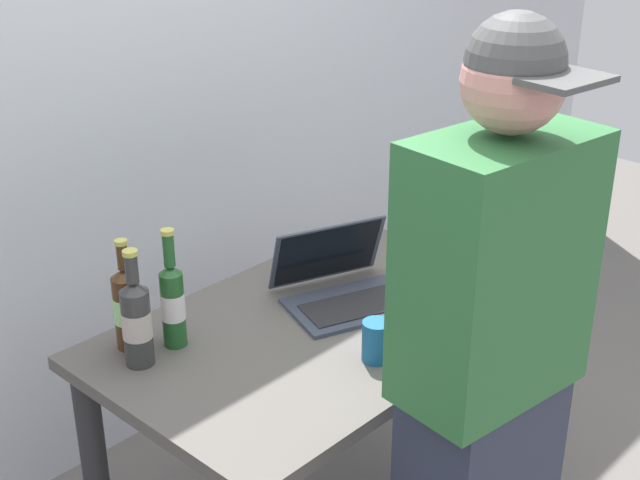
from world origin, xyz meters
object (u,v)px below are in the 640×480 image
(beer_bottle_dark, at_px, (173,302))
(person_figure, at_px, (485,390))
(beer_bottle_green, at_px, (137,320))
(beer_bottle_amber, at_px, (127,306))
(coffee_mug, at_px, (377,340))
(laptop, at_px, (343,285))

(beer_bottle_dark, distance_m, person_figure, 0.83)
(beer_bottle_green, height_order, beer_bottle_amber, beer_bottle_green)
(beer_bottle_green, relative_size, beer_bottle_amber, 1.03)
(beer_bottle_amber, bearing_deg, coffee_mug, -52.39)
(beer_bottle_amber, relative_size, coffee_mug, 2.73)
(laptop, distance_m, person_figure, 0.68)
(beer_bottle_green, xyz_separation_m, person_figure, (0.37, -0.78, -0.03))
(person_figure, bearing_deg, beer_bottle_dark, 107.72)
(beer_bottle_amber, xyz_separation_m, beer_bottle_dark, (0.09, -0.08, 0.01))
(person_figure, bearing_deg, laptop, 69.62)
(laptop, xyz_separation_m, coffee_mug, (-0.18, -0.28, 0.01))
(laptop, bearing_deg, beer_bottle_dark, 162.54)
(beer_bottle_green, height_order, coffee_mug, beer_bottle_green)
(beer_bottle_green, relative_size, coffee_mug, 2.81)
(beer_bottle_amber, distance_m, beer_bottle_dark, 0.12)
(beer_bottle_dark, relative_size, person_figure, 0.20)
(beer_bottle_green, height_order, beer_bottle_dark, beer_bottle_dark)
(beer_bottle_dark, xyz_separation_m, coffee_mug, (0.31, -0.43, -0.07))
(coffee_mug, bearing_deg, beer_bottle_green, 134.98)
(beer_bottle_dark, bearing_deg, coffee_mug, -54.77)
(beer_bottle_dark, bearing_deg, beer_bottle_green, -176.29)
(coffee_mug, bearing_deg, laptop, 56.99)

